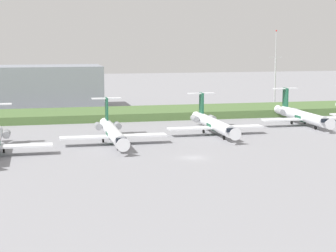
{
  "coord_description": "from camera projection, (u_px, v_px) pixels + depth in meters",
  "views": [
    {
      "loc": [
        -28.73,
        -104.56,
        22.26
      ],
      "look_at": [
        0.0,
        21.55,
        3.0
      ],
      "focal_mm": 61.97,
      "sensor_mm": 36.0,
      "label": 1
    }
  ],
  "objects": [
    {
      "name": "regional_jet_fifth",
      "position": [
        301.0,
        115.0,
        152.55
      ],
      "size": [
        22.81,
        31.0,
        9.0
      ],
      "color": "silver",
      "rests_on": "ground"
    },
    {
      "name": "regional_jet_third",
      "position": [
        113.0,
        132.0,
        125.19
      ],
      "size": [
        22.81,
        31.0,
        9.0
      ],
      "color": "silver",
      "rests_on": "ground"
    },
    {
      "name": "ground_plane",
      "position": [
        160.0,
        133.0,
        139.36
      ],
      "size": [
        500.0,
        500.0,
        0.0
      ],
      "primitive_type": "plane",
      "color": "gray"
    },
    {
      "name": "grass_berm",
      "position": [
        138.0,
        113.0,
        168.7
      ],
      "size": [
        320.0,
        20.0,
        2.19
      ],
      "primitive_type": "cube",
      "color": "#4C6B38",
      "rests_on": "ground"
    },
    {
      "name": "antenna_mast",
      "position": [
        275.0,
        76.0,
        192.12
      ],
      "size": [
        4.4,
        0.5,
        25.48
      ],
      "color": "#B2B2B7",
      "rests_on": "ground"
    },
    {
      "name": "regional_jet_fourth",
      "position": [
        213.0,
        124.0,
        137.74
      ],
      "size": [
        22.81,
        31.0,
        9.0
      ],
      "color": "silver",
      "rests_on": "ground"
    },
    {
      "name": "distant_hangar",
      "position": [
        2.0,
        88.0,
        186.3
      ],
      "size": [
        63.69,
        20.48,
        13.93
      ],
      "primitive_type": "cube",
      "color": "gray",
      "rests_on": "ground"
    }
  ]
}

